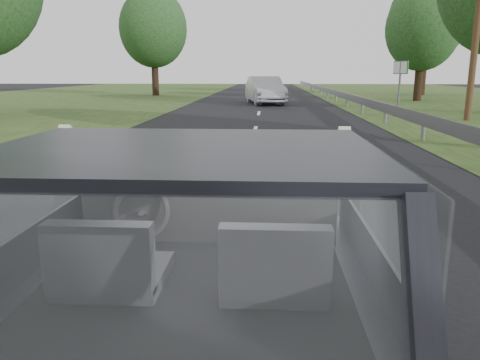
# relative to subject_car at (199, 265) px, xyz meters

# --- Properties ---
(subject_car) EXTENTS (1.80, 4.00, 1.45)m
(subject_car) POSITION_rel_subject_car_xyz_m (0.00, 0.00, 0.00)
(subject_car) COLOR black
(subject_car) RESTS_ON ground
(dashboard) EXTENTS (1.58, 0.45, 0.30)m
(dashboard) POSITION_rel_subject_car_xyz_m (0.00, 0.62, 0.12)
(dashboard) COLOR black
(dashboard) RESTS_ON subject_car
(driver_seat) EXTENTS (0.50, 0.72, 0.42)m
(driver_seat) POSITION_rel_subject_car_xyz_m (-0.40, -0.29, 0.16)
(driver_seat) COLOR #232329
(driver_seat) RESTS_ON subject_car
(passenger_seat) EXTENTS (0.50, 0.72, 0.42)m
(passenger_seat) POSITION_rel_subject_car_xyz_m (0.40, -0.29, 0.16)
(passenger_seat) COLOR #232329
(passenger_seat) RESTS_ON subject_car
(steering_wheel) EXTENTS (0.36, 0.36, 0.04)m
(steering_wheel) POSITION_rel_subject_car_xyz_m (-0.40, 0.33, 0.20)
(steering_wheel) COLOR black
(steering_wheel) RESTS_ON dashboard
(cat) EXTENTS (0.64, 0.26, 0.28)m
(cat) POSITION_rel_subject_car_xyz_m (0.15, 0.63, 0.37)
(cat) COLOR gray
(cat) RESTS_ON dashboard
(guardrail) EXTENTS (0.05, 90.00, 0.32)m
(guardrail) POSITION_rel_subject_car_xyz_m (4.30, 10.00, -0.15)
(guardrail) COLOR gray
(guardrail) RESTS_ON ground
(other_car) EXTENTS (2.67, 4.88, 1.52)m
(other_car) POSITION_rel_subject_car_xyz_m (0.24, 24.29, 0.03)
(other_car) COLOR #AEB3C0
(other_car) RESTS_ON ground
(highway_sign) EXTENTS (0.44, 0.84, 2.20)m
(highway_sign) POSITION_rel_subject_car_xyz_m (5.81, 17.66, 0.37)
(highway_sign) COLOR #1D5F2C
(highway_sign) RESTS_ON ground
(utility_pole) EXTENTS (0.30, 0.30, 7.32)m
(utility_pole) POSITION_rel_subject_car_xyz_m (7.74, 15.42, 2.94)
(utility_pole) COLOR #503721
(utility_pole) RESTS_ON ground
(tree_2) EXTENTS (5.73, 5.73, 6.66)m
(tree_2) POSITION_rel_subject_car_xyz_m (9.65, 27.60, 2.60)
(tree_2) COLOR #193216
(tree_2) RESTS_ON ground
(tree_3) EXTENTS (7.24, 7.24, 8.65)m
(tree_3) POSITION_rel_subject_car_xyz_m (12.31, 35.35, 3.60)
(tree_3) COLOR #193216
(tree_3) RESTS_ON ground
(tree_6) EXTENTS (6.02, 6.02, 7.59)m
(tree_6) POSITION_rel_subject_car_xyz_m (-8.16, 33.56, 3.07)
(tree_6) COLOR #193216
(tree_6) RESTS_ON ground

